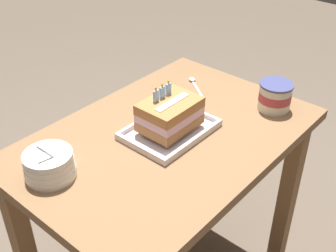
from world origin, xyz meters
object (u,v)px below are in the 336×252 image
(bowl_stack, at_px, (49,165))
(serving_spoon_near_tray, at_px, (193,82))
(foil_tray, at_px, (170,131))
(ice_cream_tub, at_px, (275,96))
(birthday_cake, at_px, (170,114))

(bowl_stack, height_order, serving_spoon_near_tray, bowl_stack)
(foil_tray, distance_m, bowl_stack, 0.41)
(ice_cream_tub, bearing_deg, birthday_cake, 152.87)
(ice_cream_tub, height_order, serving_spoon_near_tray, ice_cream_tub)
(foil_tray, xyz_separation_m, serving_spoon_near_tray, (0.32, 0.15, -0.00))
(bowl_stack, distance_m, ice_cream_tub, 0.81)
(foil_tray, distance_m, serving_spoon_near_tray, 0.36)
(bowl_stack, distance_m, serving_spoon_near_tray, 0.72)
(foil_tray, height_order, birthday_cake, birthday_cake)
(foil_tray, relative_size, birthday_cake, 1.56)
(foil_tray, bearing_deg, birthday_cake, 90.00)
(ice_cream_tub, bearing_deg, foil_tray, 152.89)
(birthday_cake, relative_size, ice_cream_tub, 1.60)
(bowl_stack, relative_size, serving_spoon_near_tray, 1.08)
(foil_tray, distance_m, birthday_cake, 0.07)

